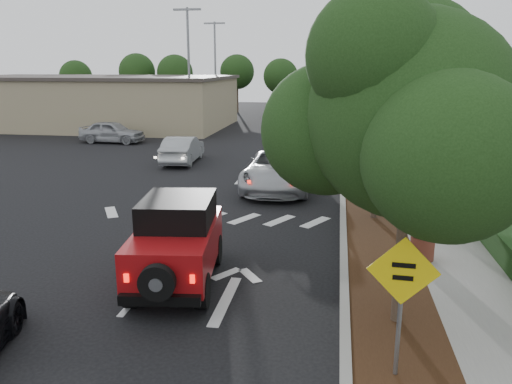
# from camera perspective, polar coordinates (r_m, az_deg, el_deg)

# --- Properties ---
(ground) EXTENTS (120.00, 120.00, 0.00)m
(ground) POSITION_cam_1_polar(r_m,az_deg,el_deg) (11.90, -13.12, -11.27)
(ground) COLOR black
(ground) RESTS_ON ground
(curb) EXTENTS (0.20, 70.00, 0.15)m
(curb) POSITION_cam_1_polar(r_m,az_deg,el_deg) (22.43, 9.84, 1.26)
(curb) COLOR #9E9B93
(curb) RESTS_ON ground
(planting_strip) EXTENTS (1.80, 70.00, 0.12)m
(planting_strip) POSITION_cam_1_polar(r_m,az_deg,el_deg) (22.47, 12.39, 1.12)
(planting_strip) COLOR black
(planting_strip) RESTS_ON ground
(sidewalk) EXTENTS (2.00, 70.00, 0.12)m
(sidewalk) POSITION_cam_1_polar(r_m,az_deg,el_deg) (22.66, 17.19, 0.92)
(sidewalk) COLOR gray
(sidewalk) RESTS_ON ground
(hedge) EXTENTS (0.80, 70.00, 0.80)m
(hedge) POSITION_cam_1_polar(r_m,az_deg,el_deg) (22.83, 20.73, 1.59)
(hedge) COLOR black
(hedge) RESTS_ON ground
(commercial_building) EXTENTS (22.00, 12.00, 4.00)m
(commercial_building) POSITION_cam_1_polar(r_m,az_deg,el_deg) (44.85, -17.89, 9.73)
(commercial_building) COLOR #998D6A
(commercial_building) RESTS_ON ground
(transmission_tower) EXTENTS (7.00, 4.00, 28.00)m
(transmission_tower) POSITION_cam_1_polar(r_m,az_deg,el_deg) (58.11, 11.09, 9.06)
(transmission_tower) COLOR slate
(transmission_tower) RESTS_ON ground
(street_tree_near) EXTENTS (3.80, 3.80, 5.92)m
(street_tree_near) POSITION_cam_1_polar(r_m,az_deg,el_deg) (10.73, 15.61, -14.42)
(street_tree_near) COLOR black
(street_tree_near) RESTS_ON ground
(street_tree_mid) EXTENTS (3.20, 3.20, 5.32)m
(street_tree_mid) POSITION_cam_1_polar(r_m,az_deg,el_deg) (17.18, 13.24, -3.21)
(street_tree_mid) COLOR black
(street_tree_mid) RESTS_ON ground
(street_tree_far) EXTENTS (3.40, 3.40, 5.62)m
(street_tree_far) POSITION_cam_1_polar(r_m,az_deg,el_deg) (23.46, 12.27, 1.52)
(street_tree_far) COLOR black
(street_tree_far) RESTS_ON ground
(light_pole_a) EXTENTS (2.00, 0.22, 9.00)m
(light_pole_a) POSITION_cam_1_polar(r_m,az_deg,el_deg) (37.80, -7.43, 6.50)
(light_pole_a) COLOR slate
(light_pole_a) RESTS_ON ground
(light_pole_b) EXTENTS (2.00, 0.22, 9.00)m
(light_pole_b) POSITION_cam_1_polar(r_m,az_deg,el_deg) (49.56, -4.56, 8.41)
(light_pole_b) COLOR slate
(light_pole_b) RESTS_ON ground
(red_jeep) EXTENTS (2.18, 4.10, 2.03)m
(red_jeep) POSITION_cam_1_polar(r_m,az_deg,el_deg) (12.07, -8.89, -5.37)
(red_jeep) COLOR black
(red_jeep) RESTS_ON ground
(silver_suv_ahead) EXTENTS (2.69, 5.82, 1.62)m
(silver_suv_ahead) POSITION_cam_1_polar(r_m,az_deg,el_deg) (20.93, 2.62, 2.58)
(silver_suv_ahead) COLOR #AAACB2
(silver_suv_ahead) RESTS_ON ground
(silver_sedan_oncoming) EXTENTS (1.80, 4.40, 1.42)m
(silver_sedan_oncoming) POSITION_cam_1_polar(r_m,az_deg,el_deg) (26.87, -8.39, 4.84)
(silver_sedan_oncoming) COLOR #9CA0A4
(silver_sedan_oncoming) RESTS_ON ground
(parked_suv) EXTENTS (4.37, 1.91, 1.46)m
(parked_suv) POSITION_cam_1_polar(r_m,az_deg,el_deg) (34.87, -16.15, 6.63)
(parked_suv) COLOR #9D9FA4
(parked_suv) RESTS_ON ground
(speed_hump_sign) EXTENTS (1.12, 0.11, 2.39)m
(speed_hump_sign) POSITION_cam_1_polar(r_m,az_deg,el_deg) (8.30, 16.33, -10.55)
(speed_hump_sign) COLOR slate
(speed_hump_sign) RESTS_ON ground
(terracotta_planter) EXTENTS (0.78, 0.78, 1.35)m
(terracotta_planter) POSITION_cam_1_polar(r_m,az_deg,el_deg) (13.62, 18.60, -4.21)
(terracotta_planter) COLOR brown
(terracotta_planter) RESTS_ON ground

